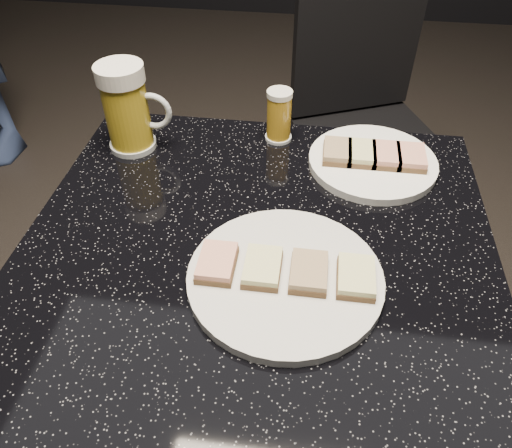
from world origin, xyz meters
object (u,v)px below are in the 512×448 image
object	(u,v)px
plate_small	(372,162)
table	(256,343)
plate_large	(285,278)
beer_mug	(128,108)
beer_tumbler	(279,116)
chair	(364,120)

from	to	relation	value
plate_small	table	bearing A→B (deg)	-126.90
plate_large	beer_mug	size ratio (longest dim) A/B	1.69
table	beer_tumbler	bearing A→B (deg)	89.65
beer_mug	chair	world-z (taller)	beer_mug
plate_small	table	size ratio (longest dim) A/B	0.30
chair	plate_large	bearing A→B (deg)	-100.65
plate_large	table	size ratio (longest dim) A/B	0.36
beer_mug	chair	size ratio (longest dim) A/B	0.18
table	beer_mug	bearing A→B (deg)	137.94
plate_large	table	xyz separation A→B (m)	(-0.05, 0.06, -0.25)
beer_tumbler	plate_small	bearing A→B (deg)	-19.97
plate_small	chair	world-z (taller)	chair
plate_large	beer_mug	xyz separation A→B (m)	(-0.31, 0.29, 0.07)
table	chair	world-z (taller)	chair
table	beer_mug	size ratio (longest dim) A/B	4.75
plate_small	chair	bearing A→B (deg)	86.40
plate_large	beer_tumbler	size ratio (longest dim) A/B	2.73
plate_large	chair	xyz separation A→B (m)	(0.16, 0.87, -0.26)
plate_large	chair	distance (m)	0.92
chair	beer_mug	bearing A→B (deg)	-128.99
beer_mug	chair	distance (m)	0.82
plate_small	plate_large	bearing A→B (deg)	-113.77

